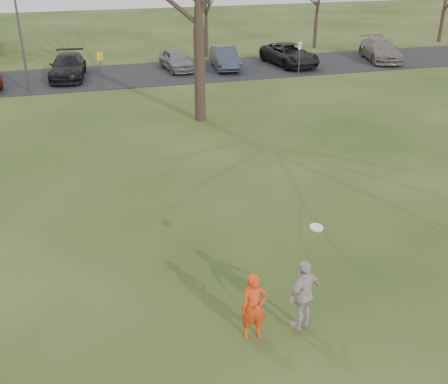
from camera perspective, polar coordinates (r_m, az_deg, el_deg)
The scene contains 13 objects.
ground at distance 12.25m, azimuth 5.33°, elevation -14.21°, with size 120.00×120.00×0.00m, color #1E380F.
parking_strip at distance 34.79m, azimuth -9.81°, elevation 12.18°, with size 62.00×6.50×0.04m, color black.
player_defender at distance 11.53m, azimuth 3.19°, elevation -12.11°, with size 0.56×0.37×1.55m, color #EF4013.
car_3 at distance 34.63m, azimuth -16.32°, elevation 12.72°, with size 1.97×4.85×1.41m, color black.
car_4 at distance 35.61m, azimuth -5.10°, elevation 13.86°, with size 1.54×3.84×1.31m, color gray.
car_5 at distance 35.91m, azimuth 0.08°, elevation 14.11°, with size 1.46×4.19×1.38m, color #2D3644.
car_6 at distance 37.22m, azimuth 7.00°, elevation 14.35°, with size 2.33×5.06×1.41m, color black.
car_7 at distance 39.97m, azimuth 16.33°, elevation 14.33°, with size 1.99×4.90×1.42m, color slate.
catching_play at distance 11.67m, azimuth 8.50°, elevation -10.69°, with size 1.04×0.80×2.51m.
lamp_post at distance 31.53m, azimuth -21.12°, elevation 16.89°, with size 0.34×0.34×6.27m.
sign_yellow at distance 31.40m, azimuth -13.02°, elevation 13.17°, with size 0.35×0.35×2.08m.
sign_white at distance 34.20m, azimuth 8.07°, elevation 14.53°, with size 0.35×0.35×2.08m.
small_tree_row at distance 39.79m, azimuth -4.56°, elevation 19.76°, with size 55.00×5.90×8.50m.
Camera 1 is at (-3.65, -8.71, 7.80)m, focal length 42.91 mm.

